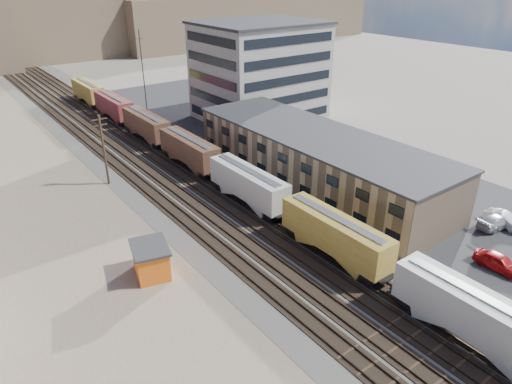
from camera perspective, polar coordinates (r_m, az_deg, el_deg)
ground at (r=41.84m, az=16.23°, el=-15.84°), size 300.00×300.00×0.00m
ballast_bed at (r=77.13m, az=-14.10°, el=4.66°), size 18.00×200.00×0.06m
dirt_yard at (r=63.55m, az=-26.91°, el=-2.32°), size 24.00×180.00×0.03m
asphalt_lot at (r=76.33m, az=5.95°, el=5.09°), size 26.00×120.00×0.04m
rail_tracks at (r=76.91m, az=-14.47°, el=4.62°), size 11.40×200.00×0.24m
freight_train at (r=63.59m, az=-5.01°, el=3.40°), size 3.00×119.74×4.46m
warehouse at (r=63.77m, az=7.46°, el=4.18°), size 12.40×40.40×7.25m
office_tower at (r=92.18m, az=0.44°, el=14.89°), size 22.60×18.60×18.45m
utility_pole_north at (r=65.56m, az=-18.51°, el=5.18°), size 2.20×0.32×10.00m
radio_mast at (r=85.63m, az=-13.82°, el=13.19°), size 1.20×0.16×18.00m
maintenance_shed at (r=46.25m, az=-12.99°, el=-8.26°), size 4.40×5.13×3.24m
parked_car_red at (r=52.24m, az=28.09°, el=-7.76°), size 2.12×4.92×1.65m
parked_car_white at (r=60.97m, az=28.63°, el=-3.07°), size 2.24×4.98×1.59m
parked_car_silver at (r=60.18m, az=27.87°, el=-3.27°), size 5.66×2.85×1.58m
parked_car_blue at (r=79.29m, az=3.92°, el=6.62°), size 5.79×6.55×1.68m
parked_car_far at (r=87.48m, az=3.45°, el=8.43°), size 1.91×4.24×1.41m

